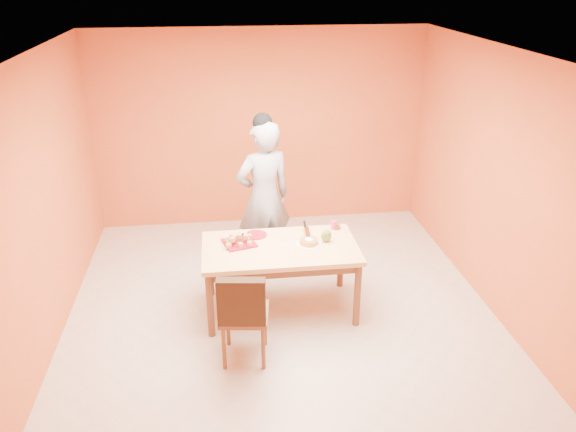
{
  "coord_description": "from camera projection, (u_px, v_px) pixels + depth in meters",
  "views": [
    {
      "loc": [
        -0.58,
        -4.98,
        3.41
      ],
      "look_at": [
        0.1,
        0.3,
        1.02
      ],
      "focal_mm": 35.0,
      "sensor_mm": 36.0,
      "label": 1
    }
  ],
  "objects": [
    {
      "name": "floor",
      "position": [
        282.0,
        315.0,
        5.97
      ],
      "size": [
        5.0,
        5.0,
        0.0
      ],
      "primitive_type": "plane",
      "color": "beige",
      "rests_on": "ground"
    },
    {
      "name": "pastry_pile",
      "position": [
        239.0,
        238.0,
        5.81
      ],
      "size": [
        0.28,
        0.28,
        0.09
      ],
      "primitive_type": null,
      "color": "tan",
      "rests_on": "pastry_platter"
    },
    {
      "name": "pastry_platter",
      "position": [
        239.0,
        243.0,
        5.83
      ],
      "size": [
        0.38,
        0.38,
        0.02
      ],
      "primitive_type": "cube",
      "rotation": [
        0.0,
        0.0,
        0.28
      ],
      "color": "maroon",
      "rests_on": "dining_table"
    },
    {
      "name": "wall_back",
      "position": [
        260.0,
        129.0,
        7.68
      ],
      "size": [
        4.5,
        0.0,
        4.5
      ],
      "primitive_type": "plane",
      "rotation": [
        1.57,
        0.0,
        0.0
      ],
      "color": "#D56031",
      "rests_on": "floor"
    },
    {
      "name": "ceiling",
      "position": [
        281.0,
        54.0,
        4.86
      ],
      "size": [
        5.0,
        5.0,
        0.0
      ],
      "primitive_type": "plane",
      "rotation": [
        3.14,
        0.0,
        0.0
      ],
      "color": "white",
      "rests_on": "wall_back"
    },
    {
      "name": "wall_right",
      "position": [
        502.0,
        187.0,
        5.68
      ],
      "size": [
        0.0,
        5.0,
        5.0
      ],
      "primitive_type": "plane",
      "rotation": [
        1.57,
        0.0,
        -1.57
      ],
      "color": "#D56031",
      "rests_on": "floor"
    },
    {
      "name": "person",
      "position": [
        264.0,
        198.0,
        6.54
      ],
      "size": [
        0.78,
        0.63,
        1.85
      ],
      "primitive_type": "imported",
      "rotation": [
        0.0,
        0.0,
        3.46
      ],
      "color": "gray",
      "rests_on": "floor"
    },
    {
      "name": "wall_left",
      "position": [
        39.0,
        210.0,
        5.15
      ],
      "size": [
        0.0,
        5.0,
        5.0
      ],
      "primitive_type": "plane",
      "rotation": [
        1.57,
        0.0,
        1.57
      ],
      "color": "#D56031",
      "rests_on": "floor"
    },
    {
      "name": "cake_server",
      "position": [
        307.0,
        231.0,
        5.95
      ],
      "size": [
        0.07,
        0.25,
        0.01
      ],
      "primitive_type": "cube",
      "rotation": [
        0.0,
        0.0,
        -0.07
      ],
      "color": "white",
      "rests_on": "sponge_cake"
    },
    {
      "name": "dining_table",
      "position": [
        280.0,
        254.0,
        5.81
      ],
      "size": [
        1.6,
        0.9,
        0.76
      ],
      "color": "#D9B971",
      "rests_on": "floor"
    },
    {
      "name": "dining_chair",
      "position": [
        244.0,
        313.0,
        5.13
      ],
      "size": [
        0.5,
        0.57,
        0.97
      ],
      "rotation": [
        0.0,
        0.0,
        -0.13
      ],
      "color": "brown",
      "rests_on": "floor"
    },
    {
      "name": "egg_ornament",
      "position": [
        326.0,
        236.0,
        5.85
      ],
      "size": [
        0.12,
        0.1,
        0.14
      ],
      "primitive_type": "ellipsoid",
      "rotation": [
        0.0,
        0.0,
        -0.1
      ],
      "color": "olive",
      "rests_on": "dining_table"
    },
    {
      "name": "sponge_cake",
      "position": [
        309.0,
        242.0,
        5.8
      ],
      "size": [
        0.25,
        0.25,
        0.04
      ],
      "primitive_type": "cylinder",
      "rotation": [
        0.0,
        0.0,
        0.35
      ],
      "color": "gold",
      "rests_on": "white_cake_plate"
    },
    {
      "name": "magenta_glass",
      "position": [
        334.0,
        225.0,
        6.14
      ],
      "size": [
        0.08,
        0.08,
        0.09
      ],
      "primitive_type": "cylinder",
      "rotation": [
        0.0,
        0.0,
        -0.31
      ],
      "color": "#E22161",
      "rests_on": "dining_table"
    },
    {
      "name": "white_cake_plate",
      "position": [
        309.0,
        244.0,
        5.81
      ],
      "size": [
        0.3,
        0.3,
        0.01
      ],
      "primitive_type": "cylinder",
      "rotation": [
        0.0,
        0.0,
        0.16
      ],
      "color": "white",
      "rests_on": "dining_table"
    },
    {
      "name": "red_dinner_plate",
      "position": [
        256.0,
        235.0,
        6.01
      ],
      "size": [
        0.25,
        0.25,
        0.01
      ],
      "primitive_type": "cylinder",
      "rotation": [
        0.0,
        0.0,
        0.09
      ],
      "color": "maroon",
      "rests_on": "dining_table"
    },
    {
      "name": "checker_tin",
      "position": [
        336.0,
        227.0,
        6.16
      ],
      "size": [
        0.11,
        0.11,
        0.03
      ],
      "primitive_type": "cylinder",
      "rotation": [
        0.0,
        0.0,
        -0.11
      ],
      "color": "black",
      "rests_on": "dining_table"
    }
  ]
}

